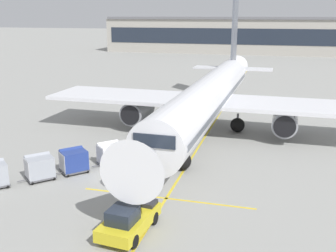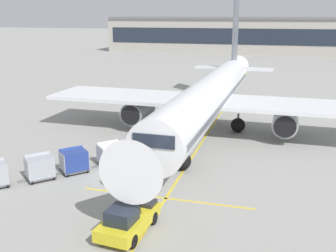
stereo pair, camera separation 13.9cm
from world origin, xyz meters
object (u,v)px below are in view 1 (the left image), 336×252
Objects in this scene: parked_airplane at (209,96)px; baggage_cart_third at (39,167)px; ground_crew_by_carts at (99,151)px; baggage_cart_lead at (111,153)px; pushback_tug at (129,220)px; safety_cone_engine_keepout at (138,127)px; baggage_cart_second at (74,160)px; belt_loader at (146,146)px; ground_crew_by_loader at (143,153)px.

baggage_cart_third is (-10.07, -15.83, -2.83)m from parked_airplane.
ground_crew_by_carts is (2.81, 4.41, -0.00)m from baggage_cart_third.
baggage_cart_lead is 1.14m from ground_crew_by_carts.
safety_cone_engine_keepout is (-6.51, 20.10, -0.50)m from pushback_tug.
pushback_tug is at bearing -61.64° from baggage_cart_lead.
baggage_cart_lead and baggage_cart_second have the same top height.
baggage_cart_second is at bearing -133.69° from baggage_cart_lead.
parked_airplane is at bearing 62.18° from baggage_cart_lead.
ground_crew_by_loader is (0.49, -2.32, 0.14)m from belt_loader.
parked_airplane is 9.98m from belt_loader.
belt_loader is 1.87× the size of baggage_cart_lead.
parked_airplane reaches higher than baggage_cart_third.
belt_loader is 6.75m from baggage_cart_second.
belt_loader is 2.74× the size of ground_crew_by_carts.
ground_crew_by_loader is 10.43m from safety_cone_engine_keepout.
parked_airplane is 18.98m from baggage_cart_third.
pushback_tug is at bearing -75.96° from belt_loader.
baggage_cart_lead is 1.00× the size of baggage_cart_third.
belt_loader reaches higher than pushback_tug.
baggage_cart_lead is (-6.13, -11.62, -2.83)m from parked_airplane.
baggage_cart_second is 1.46× the size of ground_crew_by_carts.
baggage_cart_second is at bearing -147.99° from ground_crew_by_loader.
belt_loader is at bearing -115.29° from parked_airplane.
ground_crew_by_loader is (2.56, 0.69, -0.00)m from baggage_cart_lead.
belt_loader is 9.39m from baggage_cart_third.
parked_airplane reaches higher than ground_crew_by_carts.
baggage_cart_second is 5.56m from ground_crew_by_loader.
pushback_tug is (9.19, -5.51, -0.17)m from baggage_cart_third.
belt_loader reaches higher than safety_cone_engine_keepout.
parked_airplane is at bearing 57.54° from baggage_cart_third.
safety_cone_engine_keepout is (-3.32, 7.36, -0.53)m from belt_loader.
ground_crew_by_loader and ground_crew_by_carts have the same top height.
belt_loader is 1.87× the size of baggage_cart_second.
ground_crew_by_loader is at bearing 7.51° from ground_crew_by_carts.
ground_crew_by_loader is at bearing -77.99° from belt_loader.
baggage_cart_third reaches higher than ground_crew_by_loader.
belt_loader is at bearing 51.30° from baggage_cart_second.
ground_crew_by_carts is 2.59× the size of safety_cone_engine_keepout.
parked_airplane is at bearing 71.89° from ground_crew_by_loader.
ground_crew_by_loader is at bearing 104.49° from pushback_tug.
baggage_cart_third is 1.46× the size of ground_crew_by_carts.
parked_airplane reaches higher than baggage_cart_lead.
baggage_cart_second is 2.67m from ground_crew_by_carts.
belt_loader reaches higher than ground_crew_by_carts.
baggage_cart_lead is 1.00× the size of baggage_cart_second.
baggage_cart_third is at bearing -133.10° from baggage_cart_lead.
belt_loader reaches higher than baggage_cart_lead.
baggage_cart_second is 1.46× the size of ground_crew_by_loader.
baggage_cart_third is 8.14m from ground_crew_by_loader.
baggage_cart_second reaches higher than safety_cone_engine_keepout.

